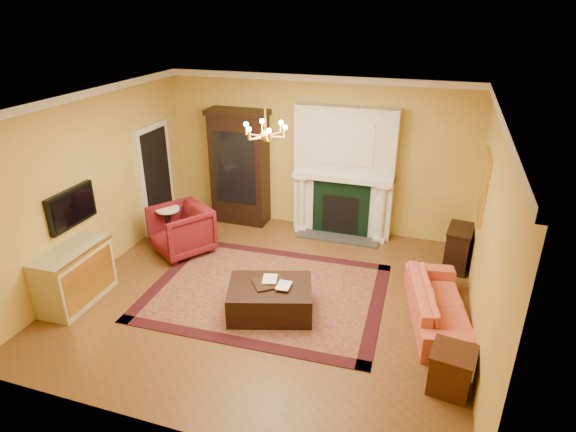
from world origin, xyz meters
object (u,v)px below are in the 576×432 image
at_px(china_cabinet, 240,170).
at_px(console_table, 458,249).
at_px(pedestal_table, 169,225).
at_px(commode, 74,276).
at_px(end_table, 451,371).
at_px(coral_sofa, 440,298).
at_px(wingback_armchair, 181,228).
at_px(leather_ottoman, 270,299).

relative_size(china_cabinet, console_table, 3.09).
bearing_deg(pedestal_table, china_cabinet, 61.85).
height_order(commode, end_table, commode).
height_order(pedestal_table, coral_sofa, pedestal_table).
bearing_deg(wingback_armchair, commode, -77.12).
relative_size(commode, leather_ottoman, 0.99).
bearing_deg(commode, coral_sofa, 11.11).
bearing_deg(end_table, commode, 178.14).
relative_size(pedestal_table, end_table, 1.45).
height_order(wingback_armchair, pedestal_table, wingback_armchair).
bearing_deg(leather_ottoman, commode, 174.60).
relative_size(wingback_armchair, end_table, 1.82).
relative_size(end_table, leather_ottoman, 0.44).
bearing_deg(pedestal_table, leather_ottoman, -29.59).
relative_size(coral_sofa, console_table, 2.68).
height_order(commode, coral_sofa, commode).
relative_size(china_cabinet, pedestal_table, 2.89).
bearing_deg(china_cabinet, console_table, -8.50).
xyz_separation_m(end_table, console_table, (0.06, 3.02, 0.10)).
bearing_deg(china_cabinet, leather_ottoman, -59.35).
xyz_separation_m(china_cabinet, console_table, (4.29, -0.68, -0.75)).
bearing_deg(leather_ottoman, wingback_armchair, 132.11).
height_order(wingback_armchair, leather_ottoman, wingback_armchair).
bearing_deg(wingback_armchair, china_cabinet, 107.66).
xyz_separation_m(pedestal_table, console_table, (5.09, 0.82, -0.09)).
bearing_deg(end_table, wingback_armchair, 156.20).
bearing_deg(coral_sofa, leather_ottoman, 91.89).
xyz_separation_m(commode, end_table, (5.45, -0.18, -0.18)).
height_order(pedestal_table, commode, commode).
bearing_deg(commode, leather_ottoman, 10.38).
bearing_deg(pedestal_table, coral_sofa, -9.97).
bearing_deg(end_table, pedestal_table, 156.34).
bearing_deg(china_cabinet, pedestal_table, -117.63).
xyz_separation_m(china_cabinet, end_table, (4.23, -3.70, -0.85)).
height_order(china_cabinet, end_table, china_cabinet).
bearing_deg(leather_ottoman, coral_sofa, -3.76).
height_order(china_cabinet, commode, china_cabinet).
distance_m(wingback_armchair, commode, 2.04).
relative_size(china_cabinet, commode, 1.87).
distance_m(china_cabinet, end_table, 5.68).
distance_m(coral_sofa, console_table, 1.69).
bearing_deg(commode, end_table, -3.29).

